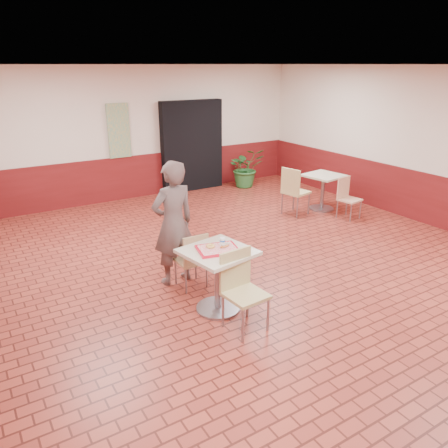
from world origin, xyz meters
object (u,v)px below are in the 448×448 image
chair_main_back (193,258)px  serving_tray (218,249)px  chair_main_front (241,286)px  paper_cup (222,241)px  potted_plant (246,168)px  ring_donut (211,246)px  customer (173,224)px  chair_second_front (347,196)px  main_table (218,270)px  long_john_donut (225,246)px  chair_second_left (294,189)px  second_table (323,186)px

chair_main_back → serving_tray: size_ratio=1.67×
chair_main_front → paper_cup: 0.67m
serving_tray → potted_plant: (3.73, 4.83, -0.35)m
ring_donut → paper_cup: size_ratio=1.31×
paper_cup → potted_plant: potted_plant is taller
customer → chair_second_front: bearing=-175.8°
customer → ring_donut: bearing=88.5°
main_table → paper_cup: size_ratio=9.55×
ring_donut → customer: bearing=93.9°
chair_main_front → ring_donut: chair_main_front is taller
serving_tray → paper_cup: bearing=33.6°
long_john_donut → potted_plant: bearing=53.1°
main_table → chair_second_left: 4.09m
chair_main_front → customer: size_ratio=0.54×
main_table → chair_second_left: chair_second_left is taller
ring_donut → paper_cup: paper_cup is taller
serving_tray → chair_main_back: bearing=89.7°
chair_main_front → potted_plant: potted_plant is taller
potted_plant → chair_second_front: bearing=-82.9°
main_table → customer: 1.07m
chair_main_front → chair_main_back: 1.16m
serving_tray → second_table: 4.75m
long_john_donut → chair_second_front: bearing=23.3°
chair_main_back → chair_second_front: chair_second_front is taller
chair_main_front → chair_second_left: (3.25, 2.90, 0.02)m
second_table → chair_second_left: chair_second_left is taller
serving_tray → long_john_donut: long_john_donut is taller
paper_cup → customer: bearing=104.6°
serving_tray → second_table: serving_tray is taller
paper_cup → potted_plant: bearing=52.7°
ring_donut → potted_plant: bearing=51.4°
long_john_donut → paper_cup: size_ratio=1.65×
ring_donut → chair_second_left: size_ratio=0.11×
chair_second_front → second_table: bearing=84.1°
paper_cup → potted_plant: 5.99m
customer → chair_main_back: bearing=107.1°
chair_second_left → second_table: bearing=-105.2°
chair_main_back → customer: (-0.13, 0.32, 0.44)m
main_table → chair_main_front: (0.04, -0.47, -0.02)m
serving_tray → paper_cup: size_ratio=5.70×
chair_main_front → chair_main_back: size_ratio=1.16×
main_table → serving_tray: bearing=26.6°
customer → paper_cup: (0.24, -0.93, 0.01)m
chair_main_back → chair_second_left: (3.29, 1.74, 0.10)m
customer → paper_cup: size_ratio=20.59×
ring_donut → chair_second_front: (4.18, 1.65, -0.41)m
ring_donut → potted_plant: (3.80, 4.76, -0.38)m
serving_tray → long_john_donut: bearing=-9.1°
chair_main_back → customer: size_ratio=0.46×
serving_tray → chair_second_front: (4.12, 1.72, -0.38)m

